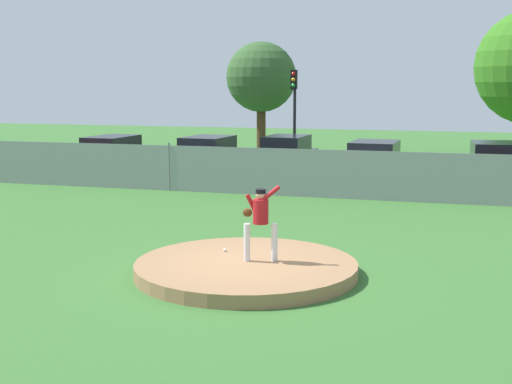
{
  "coord_description": "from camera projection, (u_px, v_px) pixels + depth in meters",
  "views": [
    {
      "loc": [
        4.1,
        -13.14,
        3.88
      ],
      "look_at": [
        -0.47,
        2.3,
        1.36
      ],
      "focal_mm": 48.45,
      "sensor_mm": 36.0,
      "label": 1
    }
  ],
  "objects": [
    {
      "name": "ground_plane",
      "position": [
        308.0,
        220.0,
        19.89
      ],
      "size": [
        80.0,
        80.0,
        0.0
      ],
      "primitive_type": "plane",
      "color": "#386B2D"
    },
    {
      "name": "asphalt_strip",
      "position": [
        352.0,
        181.0,
        27.94
      ],
      "size": [
        44.0,
        7.0,
        0.01
      ],
      "primitive_type": "cube",
      "color": "#2B2B2D",
      "rests_on": "ground_plane"
    },
    {
      "name": "pitchers_mound",
      "position": [
        246.0,
        268.0,
        14.18
      ],
      "size": [
        4.58,
        4.58,
        0.27
      ],
      "primitive_type": "cylinder",
      "color": "#99704C",
      "rests_on": "ground_plane"
    },
    {
      "name": "pitcher_youth",
      "position": [
        260.0,
        217.0,
        14.08
      ],
      "size": [
        0.81,
        0.32,
        1.59
      ],
      "color": "silver",
      "rests_on": "pitchers_mound"
    },
    {
      "name": "baseball",
      "position": [
        225.0,
        250.0,
        15.01
      ],
      "size": [
        0.07,
        0.07,
        0.07
      ],
      "primitive_type": "sphere",
      "color": "white",
      "rests_on": "pitchers_mound"
    },
    {
      "name": "chainlink_fence",
      "position": [
        333.0,
        174.0,
        23.55
      ],
      "size": [
        30.38,
        0.07,
        1.77
      ],
      "color": "gray",
      "rests_on": "ground_plane"
    },
    {
      "name": "parked_car_burgundy",
      "position": [
        495.0,
        166.0,
        25.94
      ],
      "size": [
        2.12,
        4.17,
        1.72
      ],
      "color": "maroon",
      "rests_on": "ground_plane"
    },
    {
      "name": "parked_car_white",
      "position": [
        374.0,
        163.0,
        27.28
      ],
      "size": [
        2.08,
        4.3,
        1.65
      ],
      "color": "silver",
      "rests_on": "ground_plane"
    },
    {
      "name": "parked_car_red",
      "position": [
        112.0,
        155.0,
        30.68
      ],
      "size": [
        2.01,
        4.74,
        1.6
      ],
      "color": "#A81919",
      "rests_on": "ground_plane"
    },
    {
      "name": "parked_car_charcoal",
      "position": [
        286.0,
        158.0,
        28.78
      ],
      "size": [
        1.92,
        4.16,
        1.76
      ],
      "color": "#232328",
      "rests_on": "ground_plane"
    },
    {
      "name": "parked_car_slate",
      "position": [
        208.0,
        158.0,
        29.14
      ],
      "size": [
        2.15,
        4.39,
        1.7
      ],
      "color": "slate",
      "rests_on": "ground_plane"
    },
    {
      "name": "traffic_light_near",
      "position": [
        294.0,
        100.0,
        32.45
      ],
      "size": [
        0.28,
        0.46,
        4.53
      ],
      "color": "black",
      "rests_on": "ground_plane"
    },
    {
      "name": "tree_broad_left",
      "position": [
        261.0,
        78.0,
        36.37
      ],
      "size": [
        3.69,
        3.69,
        6.09
      ],
      "color": "#4C331E",
      "rests_on": "ground_plane"
    }
  ]
}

